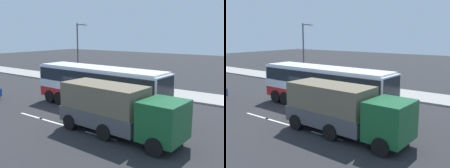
% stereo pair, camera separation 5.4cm
% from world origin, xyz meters
% --- Properties ---
extents(ground_plane, '(120.00, 120.00, 0.00)m').
position_xyz_m(ground_plane, '(0.00, 0.00, 0.00)').
color(ground_plane, '#28282B').
extents(sidewalk_curb, '(80.00, 4.00, 0.15)m').
position_xyz_m(sidewalk_curb, '(0.00, 9.53, 0.07)').
color(sidewalk_curb, gray).
rests_on(sidewalk_curb, ground_plane).
extents(lane_centreline, '(36.13, 0.16, 0.01)m').
position_xyz_m(lane_centreline, '(-3.52, -3.06, 0.00)').
color(lane_centreline, white).
rests_on(lane_centreline, ground_plane).
extents(coach_bus, '(11.57, 3.05, 3.30)m').
position_xyz_m(coach_bus, '(1.55, 1.39, 2.05)').
color(coach_bus, red).
rests_on(coach_bus, ground_plane).
extents(cargo_truck, '(7.83, 2.77, 2.92)m').
position_xyz_m(cargo_truck, '(5.97, -2.33, 1.59)').
color(cargo_truck, '#19592D').
rests_on(cargo_truck, ground_plane).
extents(street_lamp, '(1.57, 0.24, 6.86)m').
position_xyz_m(street_lamp, '(-7.18, 8.31, 4.07)').
color(street_lamp, '#47474C').
rests_on(street_lamp, sidewalk_curb).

